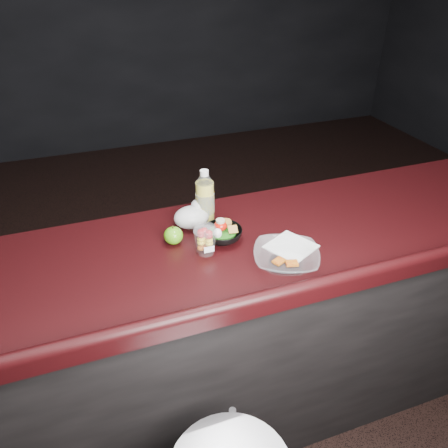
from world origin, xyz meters
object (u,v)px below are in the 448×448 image
Objects in this scene: takeout_bowl at (286,258)px; snack_bowl at (222,233)px; lemonade_bottle at (205,201)px; fruit_cup at (205,238)px; green_apple at (173,236)px.

snack_bowl is at bearing 125.42° from takeout_bowl.
snack_bowl is at bearing -82.86° from lemonade_bottle.
fruit_cup is 0.30m from takeout_bowl.
snack_bowl is (0.18, -0.04, -0.01)m from green_apple.
lemonade_bottle reaches higher than green_apple.
green_apple is at bearing -145.71° from lemonade_bottle.
fruit_cup is 0.11m from snack_bowl.
lemonade_bottle is 1.41× the size of snack_bowl.
snack_bowl is 0.53× the size of takeout_bowl.
green_apple is at bearing 142.04° from takeout_bowl.
takeout_bowl is at bearing -37.96° from green_apple.
lemonade_bottle is 0.21m from green_apple.
green_apple reaches higher than takeout_bowl.
snack_bowl is at bearing -12.79° from green_apple.
lemonade_bottle is 0.43m from takeout_bowl.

